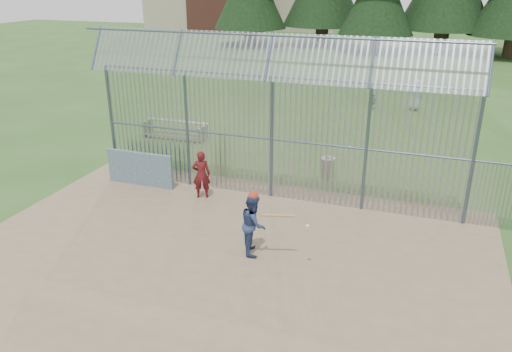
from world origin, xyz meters
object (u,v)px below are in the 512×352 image
at_px(onlooker, 201,175).
at_px(dugout_wall, 140,169).
at_px(trash_can, 327,167).
at_px(batter, 253,224).
at_px(bleacher, 175,130).

bearing_deg(onlooker, dugout_wall, -28.15).
bearing_deg(dugout_wall, trash_can, 25.82).
xyz_separation_m(batter, onlooker, (-2.79, 2.76, -0.01)).
bearing_deg(batter, bleacher, 17.69).
bearing_deg(batter, onlooker, 23.94).
distance_m(onlooker, bleacher, 6.83).
height_order(onlooker, trash_can, onlooker).
xyz_separation_m(onlooker, bleacher, (-3.96, 5.55, -0.42)).
bearing_deg(onlooker, bleacher, -76.69).
relative_size(batter, trash_can, 2.00).
relative_size(onlooker, bleacher, 0.54).
xyz_separation_m(dugout_wall, batter, (5.27, -3.02, 0.22)).
distance_m(dugout_wall, trash_can, 6.68).
relative_size(dugout_wall, bleacher, 0.83).
height_order(onlooker, bleacher, onlooker).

